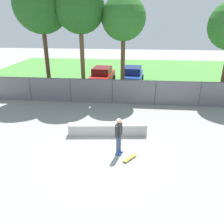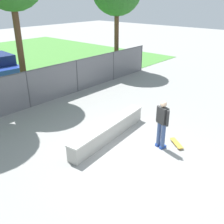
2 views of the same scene
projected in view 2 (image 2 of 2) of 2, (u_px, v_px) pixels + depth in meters
name	position (u px, v px, depth m)	size (l,w,h in m)	color
ground_plane	(131.00, 152.00, 9.23)	(80.00, 80.00, 0.00)	gray
concrete_ledge	(109.00, 131.00, 10.05)	(4.29, 0.95, 0.64)	#A8A59E
skateboarder	(162.00, 122.00, 9.15)	(0.36, 0.58, 1.82)	#2647A5
skateboard	(176.00, 143.00, 9.68)	(0.64, 0.76, 0.09)	gold
chainlink_fence	(28.00, 88.00, 12.62)	(19.02, 0.07, 1.84)	#4C4C51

